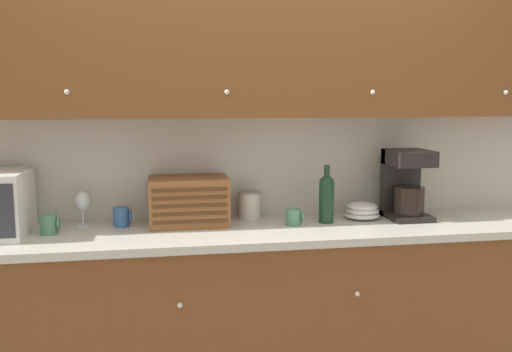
{
  "coord_description": "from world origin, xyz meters",
  "views": [
    {
      "loc": [
        -0.53,
        -3.19,
        1.6
      ],
      "look_at": [
        0.0,
        -0.22,
        1.17
      ],
      "focal_mm": 40.0,
      "sensor_mm": 36.0,
      "label": 1
    }
  ],
  "objects": [
    {
      "name": "bread_box",
      "position": [
        -0.36,
        -0.19,
        1.04
      ],
      "size": [
        0.41,
        0.28,
        0.26
      ],
      "color": "brown",
      "rests_on": "counter_unit"
    },
    {
      "name": "wine_bottle",
      "position": [
        0.38,
        -0.27,
        1.06
      ],
      "size": [
        0.08,
        0.08,
        0.32
      ],
      "color": "#19381E",
      "rests_on": "counter_unit"
    },
    {
      "name": "wall_back",
      "position": [
        0.0,
        0.03,
        1.3
      ],
      "size": [
        5.88,
        0.06,
        2.6
      ],
      "color": "silver",
      "rests_on": "ground_plane"
    },
    {
      "name": "mug",
      "position": [
        -1.06,
        -0.29,
        0.97
      ],
      "size": [
        0.1,
        0.08,
        0.1
      ],
      "color": "#4C845B",
      "rests_on": "counter_unit"
    },
    {
      "name": "upper_cabinets",
      "position": [
        0.16,
        -0.17,
        1.85
      ],
      "size": [
        3.48,
        0.37,
        0.73
      ],
      "color": "brown",
      "rests_on": "backsplash_panel"
    },
    {
      "name": "counter_unit",
      "position": [
        0.0,
        -0.31,
        0.46
      ],
      "size": [
        3.5,
        0.65,
        0.91
      ],
      "color": "brown",
      "rests_on": "ground_plane"
    },
    {
      "name": "wine_glass",
      "position": [
        -0.92,
        -0.12,
        1.04
      ],
      "size": [
        0.08,
        0.08,
        0.19
      ],
      "color": "silver",
      "rests_on": "counter_unit"
    },
    {
      "name": "bowl_stack_on_counter",
      "position": [
        0.6,
        -0.22,
        0.96
      ],
      "size": [
        0.2,
        0.2,
        0.09
      ],
      "color": "silver",
      "rests_on": "counter_unit"
    },
    {
      "name": "coffee_maker",
      "position": [
        0.85,
        -0.23,
        1.11
      ],
      "size": [
        0.22,
        0.26,
        0.39
      ],
      "color": "black",
      "rests_on": "counter_unit"
    },
    {
      "name": "backsplash_panel",
      "position": [
        0.0,
        -0.01,
        1.2
      ],
      "size": [
        3.48,
        0.01,
        0.57
      ],
      "color": "beige",
      "rests_on": "counter_unit"
    },
    {
      "name": "mug_patterned_third",
      "position": [
        -0.71,
        -0.18,
        0.97
      ],
      "size": [
        0.1,
        0.08,
        0.1
      ],
      "color": "#38669E",
      "rests_on": "counter_unit"
    },
    {
      "name": "storage_canister",
      "position": [
        -0.01,
        -0.09,
        0.99
      ],
      "size": [
        0.13,
        0.13,
        0.15
      ],
      "color": "silver",
      "rests_on": "counter_unit"
    },
    {
      "name": "mug_blue_second",
      "position": [
        0.19,
        -0.3,
        0.96
      ],
      "size": [
        0.09,
        0.08,
        0.09
      ],
      "color": "#4C845B",
      "rests_on": "counter_unit"
    }
  ]
}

